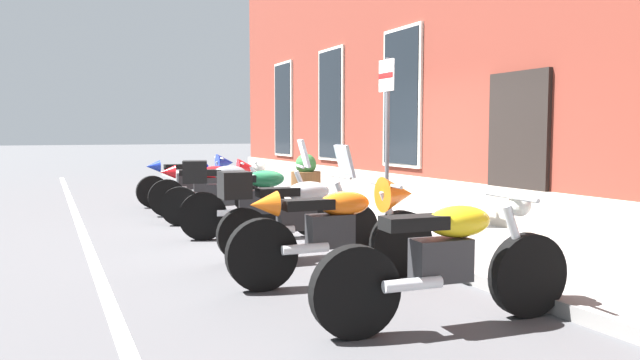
{
  "coord_description": "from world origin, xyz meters",
  "views": [
    {
      "loc": [
        7.68,
        -3.65,
        1.46
      ],
      "look_at": [
        -0.57,
        0.18,
        0.74
      ],
      "focal_mm": 33.21,
      "sensor_mm": 36.0,
      "label": 1
    }
  ],
  "objects": [
    {
      "name": "ground_plane",
      "position": [
        0.0,
        0.0,
        0.0
      ],
      "size": [
        140.0,
        140.0,
        0.0
      ],
      "primitive_type": "plane",
      "color": "#424244"
    },
    {
      "name": "sidewalk",
      "position": [
        0.0,
        1.13,
        0.06
      ],
      "size": [
        26.54,
        2.26,
        0.13
      ],
      "primitive_type": "cube",
      "color": "slate",
      "rests_on": "ground_plane"
    },
    {
      "name": "lane_stripe",
      "position": [
        0.0,
        -3.2,
        0.0
      ],
      "size": [
        26.54,
        0.12,
        0.01
      ],
      "primitive_type": "cube",
      "color": "silver",
      "rests_on": "ground_plane"
    },
    {
      "name": "brick_pub_facade",
      "position": [
        -0.0,
        5.53,
        3.79
      ],
      "size": [
        20.54,
        6.64,
        7.59
      ],
      "color": "maroon",
      "rests_on": "ground_plane"
    },
    {
      "name": "motorcycle_blue_sport",
      "position": [
        -4.15,
        -0.93,
        0.56
      ],
      "size": [
        0.62,
        2.15,
        1.03
      ],
      "color": "black",
      "rests_on": "ground_plane"
    },
    {
      "name": "motorcycle_red_sport",
      "position": [
        -2.67,
        -0.94,
        0.55
      ],
      "size": [
        0.62,
        2.12,
        1.0
      ],
      "color": "black",
      "rests_on": "ground_plane"
    },
    {
      "name": "motorcycle_grey_naked",
      "position": [
        -1.47,
        -1.08,
        0.49
      ],
      "size": [
        0.74,
        1.94,
        1.01
      ],
      "color": "black",
      "rests_on": "ground_plane"
    },
    {
      "name": "motorcycle_green_touring",
      "position": [
        -0.09,
        -1.1,
        0.57
      ],
      "size": [
        0.86,
        2.14,
        1.37
      ],
      "color": "black",
      "rests_on": "ground_plane"
    },
    {
      "name": "motorcycle_silver_touring",
      "position": [
        1.34,
        -1.07,
        0.55
      ],
      "size": [
        0.62,
        1.99,
        1.32
      ],
      "color": "black",
      "rests_on": "ground_plane"
    },
    {
      "name": "motorcycle_orange_sport",
      "position": [
        2.61,
        -1.06,
        0.56
      ],
      "size": [
        0.62,
        2.15,
        1.03
      ],
      "color": "black",
      "rests_on": "ground_plane"
    },
    {
      "name": "motorcycle_yellow_naked",
      "position": [
        4.13,
        -0.93,
        0.49
      ],
      "size": [
        0.62,
        2.16,
        0.99
      ],
      "color": "black",
      "rests_on": "ground_plane"
    },
    {
      "name": "parking_sign",
      "position": [
        0.43,
        0.76,
        1.67
      ],
      "size": [
        0.36,
        0.07,
        2.39
      ],
      "color": "#4C4C51",
      "rests_on": "sidewalk"
    },
    {
      "name": "barrel_planter",
      "position": [
        -2.59,
        0.83,
        0.53
      ],
      "size": [
        0.59,
        0.59,
        0.94
      ],
      "color": "brown",
      "rests_on": "sidewalk"
    }
  ]
}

